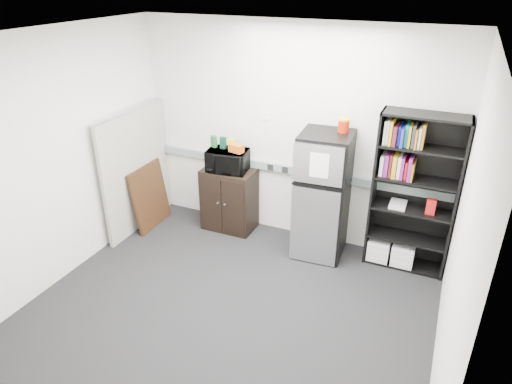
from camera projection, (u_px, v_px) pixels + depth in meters
floor at (230, 308)px, 4.75m from camera, size 4.00×4.00×0.00m
wall_back at (291, 135)px, 5.60m from camera, size 4.00×0.02×2.70m
wall_right at (462, 240)px, 3.43m from camera, size 0.02×3.50×2.70m
wall_left at (60, 159)px, 4.89m from camera, size 0.02×3.50×2.70m
ceiling at (221, 38)px, 3.57m from camera, size 4.00×3.50×0.02m
electrical_raceway at (289, 170)px, 5.77m from camera, size 3.92×0.05×0.10m
wall_note at (265, 116)px, 5.63m from camera, size 0.14×0.00×0.10m
bookshelf at (412, 190)px, 5.07m from camera, size 0.90×0.34×1.85m
cubicle_partition at (136, 170)px, 5.98m from camera, size 0.06×1.30×1.62m
cabinet at (229, 199)px, 6.08m from camera, size 0.68×0.45×0.85m
microwave at (228, 160)px, 5.82m from camera, size 0.55×0.41×0.28m
snack_box_a at (214, 141)px, 5.83m from camera, size 0.08×0.07×0.15m
snack_box_b at (223, 143)px, 5.78m from camera, size 0.07×0.05×0.15m
snack_box_c at (231, 144)px, 5.74m from camera, size 0.07×0.05×0.14m
snack_bag at (236, 148)px, 5.67m from camera, size 0.20×0.14×0.10m
refrigerator at (322, 196)px, 5.39m from camera, size 0.62×0.64×1.55m
coffee_can at (344, 124)px, 5.06m from camera, size 0.13×0.13×0.17m
framed_poster at (150, 196)px, 6.14m from camera, size 0.16×0.67×0.86m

